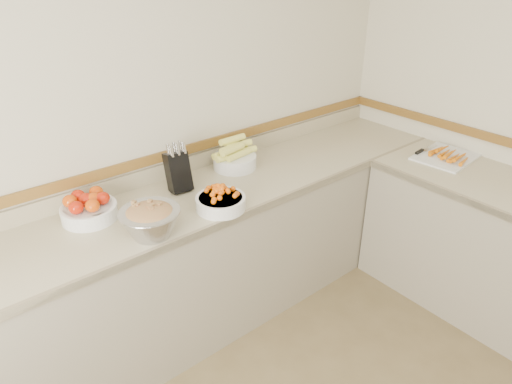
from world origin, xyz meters
TOP-DOWN VIEW (x-y plane):
  - back_wall at (0.00, 2.00)m, footprint 4.00×0.00m
  - counter_back at (0.00, 1.68)m, footprint 4.00×0.65m
  - knife_block at (0.14, 1.81)m, footprint 0.14×0.16m
  - tomato_bowl at (-0.39, 1.82)m, footprint 0.29×0.29m
  - cherry_tomato_bowl at (0.20, 1.47)m, footprint 0.27×0.27m
  - corn_bowl at (0.58, 1.85)m, footprint 0.31×0.28m
  - rhubarb_bowl at (-0.22, 1.47)m, footprint 0.30×0.30m
  - cutting_board at (1.78, 1.06)m, footprint 0.45×0.36m

SIDE VIEW (x-z plane):
  - counter_back at x=0.00m, z-range -0.09..0.99m
  - cutting_board at x=1.78m, z-range 0.89..0.95m
  - cherry_tomato_bowl at x=0.20m, z-range 0.88..1.02m
  - tomato_bowl at x=-0.39m, z-range 0.89..1.03m
  - corn_bowl at x=0.58m, z-range 0.87..1.07m
  - rhubarb_bowl at x=-0.22m, z-range 0.90..1.07m
  - knife_block at x=0.14m, z-range 0.87..1.17m
  - back_wall at x=0.00m, z-range -0.70..3.30m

